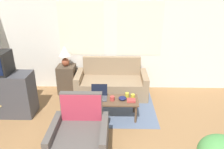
{
  "coord_description": "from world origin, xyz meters",
  "views": [
    {
      "loc": [
        0.06,
        -1.34,
        2.53
      ],
      "look_at": [
        -0.03,
        3.0,
        0.75
      ],
      "focal_mm": 35.0,
      "sensor_mm": 36.0,
      "label": 1
    }
  ],
  "objects_px": {
    "cup_yellow": "(127,95)",
    "armchair": "(80,138)",
    "coffee_table": "(113,102)",
    "snack_bowl": "(122,98)",
    "couch": "(112,84)",
    "cup_white": "(112,98)",
    "laptop": "(99,95)",
    "table_lamp": "(65,54)",
    "book_red": "(131,100)",
    "cup_navy": "(133,96)"
  },
  "relations": [
    {
      "from": "cup_navy",
      "to": "cup_white",
      "type": "xyz_separation_m",
      "value": [
        -0.42,
        -0.12,
        0.01
      ]
    },
    {
      "from": "cup_yellow",
      "to": "snack_bowl",
      "type": "distance_m",
      "value": 0.14
    },
    {
      "from": "coffee_table",
      "to": "snack_bowl",
      "type": "relative_size",
      "value": 6.41
    },
    {
      "from": "coffee_table",
      "to": "snack_bowl",
      "type": "height_order",
      "value": "snack_bowl"
    },
    {
      "from": "couch",
      "to": "armchair",
      "type": "distance_m",
      "value": 2.1
    },
    {
      "from": "table_lamp",
      "to": "cup_yellow",
      "type": "relative_size",
      "value": 4.92
    },
    {
      "from": "couch",
      "to": "book_red",
      "type": "xyz_separation_m",
      "value": [
        0.41,
        -1.09,
        0.15
      ]
    },
    {
      "from": "laptop",
      "to": "book_red",
      "type": "xyz_separation_m",
      "value": [
        0.65,
        -0.13,
        -0.04
      ]
    },
    {
      "from": "couch",
      "to": "laptop",
      "type": "height_order",
      "value": "couch"
    },
    {
      "from": "book_red",
      "to": "table_lamp",
      "type": "bearing_deg",
      "value": 142.09
    },
    {
      "from": "snack_bowl",
      "to": "table_lamp",
      "type": "bearing_deg",
      "value": 140.17
    },
    {
      "from": "armchair",
      "to": "laptop",
      "type": "xyz_separation_m",
      "value": [
        0.23,
        1.09,
        0.2
      ]
    },
    {
      "from": "coffee_table",
      "to": "snack_bowl",
      "type": "xyz_separation_m",
      "value": [
        0.2,
        -0.0,
        0.08
      ]
    },
    {
      "from": "couch",
      "to": "coffee_table",
      "type": "bearing_deg",
      "value": -87.56
    },
    {
      "from": "coffee_table",
      "to": "cup_yellow",
      "type": "relative_size",
      "value": 10.02
    },
    {
      "from": "table_lamp",
      "to": "armchair",
      "type": "bearing_deg",
      "value": -72.94
    },
    {
      "from": "table_lamp",
      "to": "cup_navy",
      "type": "height_order",
      "value": "table_lamp"
    },
    {
      "from": "coffee_table",
      "to": "cup_yellow",
      "type": "bearing_deg",
      "value": 18.34
    },
    {
      "from": "coffee_table",
      "to": "cup_yellow",
      "type": "xyz_separation_m",
      "value": [
        0.29,
        0.1,
        0.1
      ]
    },
    {
      "from": "armchair",
      "to": "cup_yellow",
      "type": "bearing_deg",
      "value": 54.49
    },
    {
      "from": "snack_bowl",
      "to": "book_red",
      "type": "xyz_separation_m",
      "value": [
        0.17,
        -0.06,
        -0.02
      ]
    },
    {
      "from": "couch",
      "to": "cup_yellow",
      "type": "height_order",
      "value": "couch"
    },
    {
      "from": "cup_navy",
      "to": "cup_white",
      "type": "bearing_deg",
      "value": -163.4
    },
    {
      "from": "coffee_table",
      "to": "laptop",
      "type": "relative_size",
      "value": 3.1
    },
    {
      "from": "cup_yellow",
      "to": "book_red",
      "type": "height_order",
      "value": "cup_yellow"
    },
    {
      "from": "snack_bowl",
      "to": "book_red",
      "type": "distance_m",
      "value": 0.18
    },
    {
      "from": "armchair",
      "to": "coffee_table",
      "type": "xyz_separation_m",
      "value": [
        0.5,
        1.02,
        0.09
      ]
    },
    {
      "from": "cup_white",
      "to": "book_red",
      "type": "bearing_deg",
      "value": -3.8
    },
    {
      "from": "laptop",
      "to": "cup_white",
      "type": "xyz_separation_m",
      "value": [
        0.27,
        -0.11,
        -0.01
      ]
    },
    {
      "from": "cup_navy",
      "to": "cup_yellow",
      "type": "xyz_separation_m",
      "value": [
        -0.12,
        0.01,
        0.01
      ]
    },
    {
      "from": "snack_bowl",
      "to": "laptop",
      "type": "bearing_deg",
      "value": 170.82
    },
    {
      "from": "couch",
      "to": "snack_bowl",
      "type": "height_order",
      "value": "couch"
    },
    {
      "from": "laptop",
      "to": "cup_yellow",
      "type": "height_order",
      "value": "laptop"
    },
    {
      "from": "armchair",
      "to": "snack_bowl",
      "type": "bearing_deg",
      "value": 55.32
    },
    {
      "from": "cup_yellow",
      "to": "book_red",
      "type": "xyz_separation_m",
      "value": [
        0.08,
        -0.16,
        -0.03
      ]
    },
    {
      "from": "table_lamp",
      "to": "snack_bowl",
      "type": "bearing_deg",
      "value": -39.83
    },
    {
      "from": "armchair",
      "to": "cup_white",
      "type": "height_order",
      "value": "armchair"
    },
    {
      "from": "armchair",
      "to": "cup_white",
      "type": "distance_m",
      "value": 1.12
    },
    {
      "from": "cup_navy",
      "to": "table_lamp",
      "type": "bearing_deg",
      "value": 146.44
    },
    {
      "from": "cup_navy",
      "to": "book_red",
      "type": "distance_m",
      "value": 0.16
    },
    {
      "from": "coffee_table",
      "to": "cup_white",
      "type": "distance_m",
      "value": 0.1
    },
    {
      "from": "cup_yellow",
      "to": "armchair",
      "type": "bearing_deg",
      "value": -125.51
    },
    {
      "from": "cup_yellow",
      "to": "snack_bowl",
      "type": "relative_size",
      "value": 0.64
    },
    {
      "from": "cup_yellow",
      "to": "couch",
      "type": "bearing_deg",
      "value": 109.79
    },
    {
      "from": "couch",
      "to": "laptop",
      "type": "relative_size",
      "value": 5.24
    },
    {
      "from": "coffee_table",
      "to": "cup_yellow",
      "type": "distance_m",
      "value": 0.32
    },
    {
      "from": "couch",
      "to": "laptop",
      "type": "xyz_separation_m",
      "value": [
        -0.23,
        -0.96,
        0.19
      ]
    },
    {
      "from": "couch",
      "to": "armchair",
      "type": "xyz_separation_m",
      "value": [
        -0.46,
        -2.05,
        -0.0
      ]
    },
    {
      "from": "cup_yellow",
      "to": "cup_white",
      "type": "relative_size",
      "value": 1.07
    },
    {
      "from": "table_lamp",
      "to": "book_red",
      "type": "distance_m",
      "value": 2.03
    }
  ]
}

